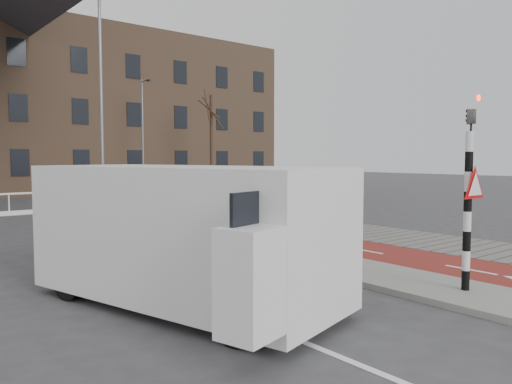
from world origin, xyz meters
TOP-DOWN VIEW (x-y plane):
  - ground at (0.00, 0.00)m, footprint 120.00×120.00m
  - bike_lane at (1.50, 10.00)m, footprint 2.50×60.00m
  - sidewalk at (4.30, 10.00)m, footprint 3.00×60.00m
  - curb_island at (-0.70, 4.00)m, footprint 1.80×16.00m
  - traffic_signal at (-0.60, -2.02)m, footprint 0.80×0.80m
  - bollard at (-0.38, 2.58)m, footprint 0.12×0.12m
  - cyclist_near at (1.28, 4.42)m, footprint 1.09×1.94m
  - cyclist_far at (2.45, 7.04)m, footprint 0.92×1.95m
  - van at (-4.86, 0.76)m, footprint 3.60×5.93m
  - tree_right at (10.39, 22.65)m, footprint 0.23×0.23m
  - streetlight_near at (-1.60, 12.41)m, footprint 0.12×0.12m
  - streetlight_right at (6.04, 24.44)m, footprint 0.12×0.12m

SIDE VIEW (x-z plane):
  - ground at x=0.00m, z-range 0.00..0.00m
  - bike_lane at x=1.50m, z-range 0.00..0.01m
  - sidewalk at x=4.30m, z-range 0.00..0.01m
  - curb_island at x=-0.70m, z-range 0.00..0.12m
  - bollard at x=-0.38m, z-range 0.12..1.02m
  - cyclist_near at x=1.28m, z-range -0.31..1.61m
  - cyclist_far at x=2.45m, z-range -0.17..1.88m
  - van at x=-4.86m, z-range 0.06..2.45m
  - traffic_signal at x=-0.60m, z-range 0.15..3.83m
  - tree_right at x=10.39m, z-range 0.00..6.85m
  - streetlight_right at x=6.04m, z-range 0.00..7.70m
  - streetlight_near at x=-1.60m, z-range 0.00..8.81m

